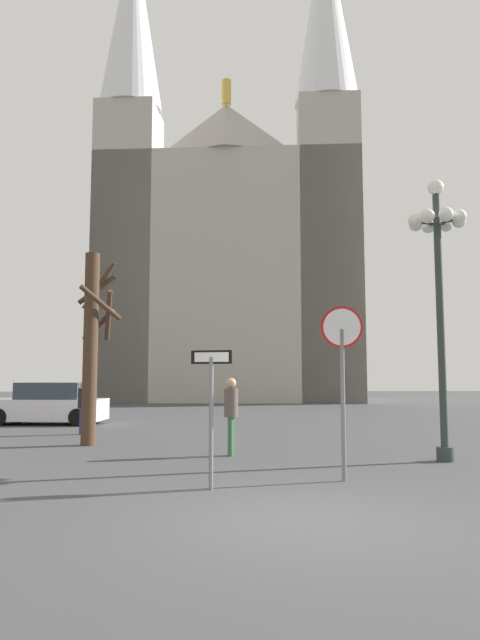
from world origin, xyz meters
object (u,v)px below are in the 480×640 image
(one_way_arrow_sign, at_px, (211,400))
(pedestrian_walking, at_px, (83,402))
(bare_tree, at_px, (92,341))
(stop_sign, at_px, (342,359))
(parked_car_near_white, at_px, (49,405))
(street_lamp, at_px, (439,268))
(cathedral, at_px, (230,245))
(pedestrian_standing, at_px, (231,408))

(one_way_arrow_sign, height_order, pedestrian_walking, one_way_arrow_sign)
(one_way_arrow_sign, xyz_separation_m, pedestrian_walking, (-4.02, 8.76, -0.42))
(bare_tree, bearing_deg, stop_sign, -44.25)
(one_way_arrow_sign, bearing_deg, parked_car_near_white, 116.03)
(stop_sign, distance_m, one_way_arrow_sign, 2.49)
(stop_sign, bearing_deg, street_lamp, 38.87)
(one_way_arrow_sign, height_order, bare_tree, bare_tree)
(one_way_arrow_sign, xyz_separation_m, street_lamp, (4.97, 2.79, 2.75))
(pedestrian_walking, bearing_deg, bare_tree, -73.64)
(cathedral, height_order, bare_tree, cathedral)
(street_lamp, xyz_separation_m, bare_tree, (-8.18, 3.22, -1.45))
(cathedral, relative_size, pedestrian_walking, 22.37)
(stop_sign, height_order, pedestrian_standing, stop_sign)
(stop_sign, relative_size, bare_tree, 0.60)
(street_lamp, xyz_separation_m, pedestrian_standing, (-4.53, 1.05, -3.10))
(cathedral, xyz_separation_m, one_way_arrow_sign, (-1.25, -32.80, -10.28))
(parked_car_near_white, bearing_deg, cathedral, 69.78)
(stop_sign, bearing_deg, pedestrian_standing, 120.15)
(cathedral, distance_m, pedestrian_standing, 30.87)
(parked_car_near_white, xyz_separation_m, pedestrian_walking, (2.15, -3.89, 0.27))
(stop_sign, height_order, one_way_arrow_sign, stop_sign)
(street_lamp, distance_m, parked_car_near_white, 15.28)
(cathedral, relative_size, pedestrian_standing, 20.97)
(cathedral, bearing_deg, one_way_arrow_sign, -92.17)
(one_way_arrow_sign, bearing_deg, bare_tree, 118.14)
(bare_tree, bearing_deg, street_lamp, -21.48)
(cathedral, bearing_deg, stop_sign, -88.12)
(street_lamp, relative_size, bare_tree, 1.21)
(parked_car_near_white, distance_m, pedestrian_walking, 4.45)
(cathedral, xyz_separation_m, pedestrian_standing, (-0.80, -28.97, -10.63))
(street_lamp, height_order, pedestrian_walking, street_lamp)
(cathedral, distance_m, stop_sign, 33.58)
(one_way_arrow_sign, relative_size, pedestrian_walking, 1.35)
(stop_sign, bearing_deg, bare_tree, 135.75)
(one_way_arrow_sign, bearing_deg, cathedral, 87.83)
(cathedral, relative_size, bare_tree, 7.24)
(street_lamp, height_order, pedestrian_standing, street_lamp)
(stop_sign, bearing_deg, parked_car_near_white, 125.21)
(parked_car_near_white, relative_size, pedestrian_walking, 2.66)
(cathedral, height_order, stop_sign, cathedral)
(parked_car_near_white, height_order, pedestrian_standing, pedestrian_standing)
(one_way_arrow_sign, relative_size, bare_tree, 0.44)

